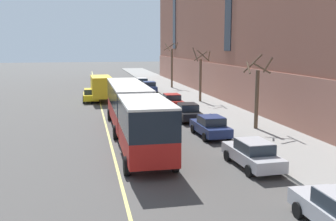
{
  "coord_description": "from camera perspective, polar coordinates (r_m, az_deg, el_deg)",
  "views": [
    {
      "loc": [
        -3.18,
        -29.03,
        6.66
      ],
      "look_at": [
        2.78,
        -0.54,
        1.8
      ],
      "focal_mm": 42.0,
      "sensor_mm": 36.0,
      "label": 1
    }
  ],
  "objects": [
    {
      "name": "street_tree_far_downtown",
      "position": [
        60.96,
        0.54,
        6.64
      ],
      "size": [
        1.91,
        2.14,
        6.91
      ],
      "color": "brown",
      "rests_on": "sidewalk"
    },
    {
      "name": "parked_car_black_5",
      "position": [
        34.98,
        2.86,
        -0.2
      ],
      "size": [
        2.06,
        4.64,
        1.56
      ],
      "color": "black",
      "rests_on": "ground"
    },
    {
      "name": "street_tree_mid_block",
      "position": [
        31.45,
        12.79,
        2.72
      ],
      "size": [
        1.85,
        1.83,
        5.81
      ],
      "color": "brown",
      "rests_on": "sidewalk"
    },
    {
      "name": "street_tree_far_uptown",
      "position": [
        45.91,
        4.79,
        5.26
      ],
      "size": [
        2.05,
        2.17,
        6.23
      ],
      "color": "brown",
      "rests_on": "sidewalk"
    },
    {
      "name": "box_truck",
      "position": [
        47.43,
        -9.74,
        3.39
      ],
      "size": [
        2.47,
        7.38,
        3.05
      ],
      "color": "gold",
      "rests_on": "ground"
    },
    {
      "name": "lane_centerline",
      "position": [
        32.75,
        -8.94,
        -2.36
      ],
      "size": [
        0.16,
        140.0,
        0.01
      ],
      "primitive_type": "cube",
      "color": "#E0D66B",
      "rests_on": "ground"
    },
    {
      "name": "ground_plane",
      "position": [
        29.96,
        -5.43,
        -3.41
      ],
      "size": [
        260.0,
        260.0,
        0.0
      ],
      "primitive_type": "plane",
      "color": "#4C4947"
    },
    {
      "name": "parked_car_silver_3",
      "position": [
        22.09,
        12.17,
        -6.17
      ],
      "size": [
        2.04,
        4.74,
        1.56
      ],
      "color": "#B7B7BC",
      "rests_on": "ground"
    },
    {
      "name": "parked_car_white_1",
      "position": [
        62.14,
        -3.83,
        4.04
      ],
      "size": [
        2.02,
        4.66,
        1.56
      ],
      "color": "silver",
      "rests_on": "ground"
    },
    {
      "name": "taxi_cab",
      "position": [
        47.59,
        -11.12,
        2.21
      ],
      "size": [
        1.96,
        4.51,
        1.56
      ],
      "color": "yellow",
      "rests_on": "ground"
    },
    {
      "name": "city_bus",
      "position": [
        28.02,
        -5.09,
        0.1
      ],
      "size": [
        2.92,
        18.64,
        3.65
      ],
      "color": "red",
      "rests_on": "ground"
    },
    {
      "name": "parked_car_navy_7",
      "position": [
        55.96,
        -2.73,
        3.44
      ],
      "size": [
        2.14,
        4.44,
        1.56
      ],
      "color": "navy",
      "rests_on": "ground"
    },
    {
      "name": "parked_car_navy_0",
      "position": [
        28.94,
        6.18,
        -2.29
      ],
      "size": [
        2.08,
        4.58,
        1.56
      ],
      "color": "navy",
      "rests_on": "ground"
    },
    {
      "name": "parked_car_red_4",
      "position": [
        41.73,
        0.51,
        1.38
      ],
      "size": [
        2.02,
        4.28,
        1.56
      ],
      "color": "#B21E19",
      "rests_on": "ground"
    },
    {
      "name": "sidewalk",
      "position": [
        35.15,
        9.95,
        -1.46
      ],
      "size": [
        5.97,
        160.0,
        0.15
      ],
      "primitive_type": "cube",
      "color": "gray",
      "rests_on": "ground"
    },
    {
      "name": "fire_hydrant",
      "position": [
        34.16,
        6.14,
        -0.97
      ],
      "size": [
        0.42,
        0.24,
        0.72
      ],
      "color": "red",
      "rests_on": "sidewalk"
    }
  ]
}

